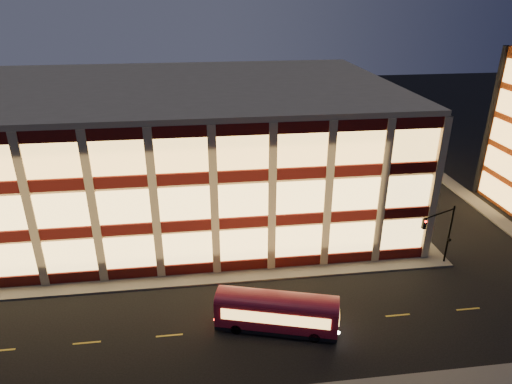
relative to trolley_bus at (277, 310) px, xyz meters
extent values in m
plane|color=black|center=(-6.12, 6.23, -1.72)|extent=(200.00, 200.00, 0.00)
cube|color=#514F4C|center=(-9.12, 7.23, -1.65)|extent=(54.00, 2.00, 0.15)
cube|color=#514F4C|center=(16.88, 23.23, -1.65)|extent=(2.00, 30.00, 0.15)
cube|color=#514F4C|center=(27.88, 23.23, -1.65)|extent=(2.00, 30.00, 0.15)
cube|color=tan|center=(-9.12, 23.23, 5.28)|extent=(50.00, 30.00, 14.00)
cube|color=tan|center=(-9.12, 23.23, 12.53)|extent=(50.40, 30.40, 0.50)
cube|color=#470C0A|center=(-9.12, 8.11, -1.07)|extent=(50.10, 0.25, 1.00)
cube|color=#FFC96B|center=(-9.12, 8.13, 1.03)|extent=(49.00, 0.20, 3.00)
cube|color=#470C0A|center=(16.00, 23.23, -1.07)|extent=(0.25, 30.10, 1.00)
cube|color=#FFC96B|center=(15.98, 23.23, 1.03)|extent=(0.20, 29.00, 3.00)
cube|color=#470C0A|center=(-9.12, 8.11, 3.33)|extent=(50.10, 0.25, 1.00)
cube|color=#FFC96B|center=(-9.12, 8.13, 5.43)|extent=(49.00, 0.20, 3.00)
cube|color=#470C0A|center=(16.00, 23.23, 3.33)|extent=(0.25, 30.10, 1.00)
cube|color=#FFC96B|center=(15.98, 23.23, 5.43)|extent=(0.20, 29.00, 3.00)
cube|color=#470C0A|center=(-9.12, 8.11, 7.73)|extent=(50.10, 0.25, 1.00)
cube|color=#FFC96B|center=(-9.12, 8.13, 9.83)|extent=(49.00, 0.20, 3.00)
cube|color=#470C0A|center=(16.00, 23.23, 7.73)|extent=(0.25, 30.10, 1.00)
cube|color=#FFC96B|center=(15.98, 23.23, 9.83)|extent=(0.20, 29.00, 3.00)
cube|color=black|center=(29.88, 22.23, 7.28)|extent=(0.60, 0.60, 18.00)
cube|color=#FFBC59|center=(29.80, 18.23, 0.08)|extent=(0.16, 6.60, 2.60)
cube|color=#FFBC59|center=(29.80, 18.23, 3.48)|extent=(0.16, 6.60, 2.60)
cube|color=#FFBC59|center=(29.80, 18.23, 6.88)|extent=(0.16, 6.60, 2.60)
cylinder|color=black|center=(17.38, 7.03, 1.28)|extent=(0.18, 0.18, 6.00)
cylinder|color=black|center=(15.63, 6.28, 3.98)|extent=(3.56, 1.63, 0.14)
cube|color=black|center=(13.88, 5.53, 3.48)|extent=(0.32, 0.32, 0.95)
sphere|color=#FF0C05|center=(13.88, 5.35, 3.78)|extent=(0.20, 0.20, 0.20)
cube|color=black|center=(17.38, 6.83, 0.88)|extent=(0.25, 0.18, 0.28)
cube|color=maroon|center=(0.00, 0.00, -0.16)|extent=(9.44, 4.77, 2.11)
cube|color=black|center=(0.00, 0.00, -1.40)|extent=(9.44, 4.77, 0.32)
cylinder|color=black|center=(-3.10, -0.14, -1.31)|extent=(0.87, 0.50, 0.82)
cylinder|color=black|center=(-2.53, 1.79, -1.31)|extent=(0.87, 0.50, 0.82)
cylinder|color=black|center=(2.53, -1.79, -1.31)|extent=(0.87, 0.50, 0.82)
cylinder|color=black|center=(3.10, 0.14, -1.31)|extent=(0.87, 0.50, 0.82)
cube|color=#FFBC59|center=(-0.33, -1.13, 0.11)|extent=(7.76, 2.32, 0.92)
cube|color=#FFBC59|center=(0.33, 1.13, 0.11)|extent=(7.76, 2.32, 0.92)
camera|label=1|loc=(-5.12, -27.25, 22.13)|focal=32.00mm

